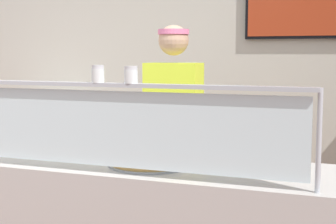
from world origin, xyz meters
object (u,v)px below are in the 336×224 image
parmesan_shaker (98,75)px  worker_figure (174,134)px  pizza_tray (150,162)px  pepper_flake_shaker (131,76)px  pizza_server (152,159)px  pizza_box_stack (38,110)px

parmesan_shaker → worker_figure: bearing=88.1°
pizza_tray → pepper_flake_shaker: (0.01, -0.26, 0.49)m
pizza_server → pizza_box_stack: 2.48m
parmesan_shaker → worker_figure: (0.03, 1.03, -0.45)m
pepper_flake_shaker → worker_figure: (-0.15, 1.03, -0.45)m
worker_figure → pizza_tray: bearing=-79.6°
parmesan_shaker → pepper_flake_shaker: 0.18m
worker_figure → pizza_box_stack: 1.91m
pizza_tray → pizza_box_stack: (-1.85, 1.61, 0.05)m
pizza_tray → parmesan_shaker: parmesan_shaker is taller
pizza_tray → parmesan_shaker: size_ratio=5.22×
parmesan_shaker → pepper_flake_shaker: (0.18, 0.00, -0.00)m
pizza_tray → worker_figure: 0.78m
parmesan_shaker → pizza_box_stack: parmesan_shaker is taller
parmesan_shaker → pizza_server: bearing=51.6°
pizza_tray → pizza_box_stack: pizza_box_stack is taller
worker_figure → pizza_server: bearing=-78.6°
pizza_tray → pizza_box_stack: 2.45m
parmesan_shaker → pepper_flake_shaker: bearing=0.0°
pizza_tray → worker_figure: size_ratio=0.26×
pizza_box_stack → pepper_flake_shaker: bearing=-45.1°
pizza_box_stack → worker_figure: bearing=-26.1°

